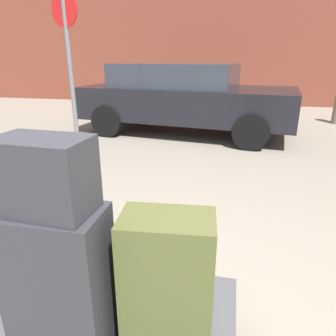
# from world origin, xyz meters

# --- Properties ---
(luggage_cart) EXTENTS (1.15, 0.81, 0.34)m
(luggage_cart) POSITION_xyz_m (0.00, 0.00, 0.27)
(luggage_cart) COLOR #4C4C51
(luggage_cart) RESTS_ON ground_plane
(suitcase_charcoal_center) EXTENTS (0.40, 0.25, 0.66)m
(suitcase_charcoal_center) POSITION_xyz_m (-0.15, -0.18, 0.67)
(suitcase_charcoal_center) COLOR #2D2D33
(suitcase_charcoal_center) RESTS_ON luggage_cart
(suitcase_olive_rear_right) EXTENTS (0.39, 0.26, 0.63)m
(suitcase_olive_rear_right) POSITION_xyz_m (0.27, -0.08, 0.65)
(suitcase_olive_rear_right) COLOR #4C5128
(suitcase_olive_rear_right) RESTS_ON luggage_cart
(duffel_bag_teal_stacked_top) EXTENTS (0.62, 0.41, 0.29)m
(duffel_bag_teal_stacked_top) POSITION_xyz_m (-0.07, 0.21, 0.49)
(duffel_bag_teal_stacked_top) COLOR #144C51
(duffel_bag_teal_stacked_top) RESTS_ON luggage_cart
(duffel_bag_charcoal_topmost_pile) EXTENTS (0.35, 0.22, 0.28)m
(duffel_bag_charcoal_topmost_pile) POSITION_xyz_m (-0.15, -0.18, 1.14)
(duffel_bag_charcoal_topmost_pile) COLOR #2D2D33
(duffel_bag_charcoal_topmost_pile) RESTS_ON suitcase_charcoal_center
(parked_car) EXTENTS (4.50, 2.37, 1.42)m
(parked_car) POSITION_xyz_m (-0.55, 5.33, 0.76)
(parked_car) COLOR black
(parked_car) RESTS_ON ground_plane
(no_parking_sign) EXTENTS (0.48, 0.16, 2.44)m
(no_parking_sign) POSITION_xyz_m (-2.01, 3.41, 1.51)
(no_parking_sign) COLOR slate
(no_parking_sign) RESTS_ON ground_plane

